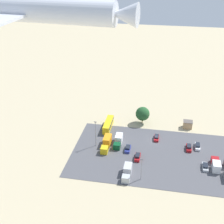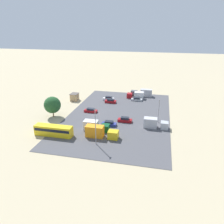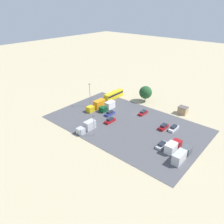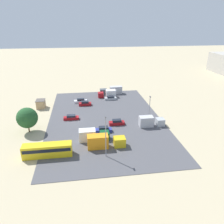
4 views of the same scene
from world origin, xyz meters
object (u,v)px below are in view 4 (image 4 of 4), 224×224
object	(u,v)px
parked_truck_1	(108,94)
parked_truck_3	(150,122)
parked_car_1	(111,98)
parked_car_3	(117,122)
parked_car_4	(71,118)
parked_truck_2	(92,135)
parked_car_2	(85,104)
parked_truck_4	(112,90)
bus	(47,150)
parked_car_5	(104,130)
parked_car_0	(81,101)
parked_truck_0	(104,142)
shed_building	(41,104)

from	to	relation	value
parked_truck_1	parked_truck_3	xyz separation A→B (m)	(28.08, 8.97, 0.08)
parked_car_1	parked_car_3	xyz separation A→B (m)	(22.48, -1.22, 0.09)
parked_car_4	parked_truck_2	bearing A→B (deg)	23.05
parked_car_2	parked_truck_4	world-z (taller)	parked_truck_4
parked_car_2	bus	bearing A→B (deg)	163.37
parked_car_2	parked_car_3	distance (m)	19.65
bus	parked_car_5	xyz separation A→B (m)	(-9.91, 13.92, -0.99)
parked_car_0	parked_car_5	xyz separation A→B (m)	(24.64, 6.09, -0.02)
parked_car_0	parked_car_3	xyz separation A→B (m)	(20.64, 10.48, 0.02)
parked_car_0	parked_car_4	world-z (taller)	parked_car_0
parked_car_1	parked_car_3	bearing A→B (deg)	176.91
parked_car_3	parked_truck_1	xyz separation A→B (m)	(-25.84, 0.60, 0.63)
bus	parked_truck_3	size ratio (longest dim) A/B	1.49
parked_car_3	parked_truck_2	bearing A→B (deg)	-44.06
parked_car_0	parked_car_1	size ratio (longest dim) A/B	1.03
parked_car_0	parked_car_2	bearing A→B (deg)	-153.82
parked_car_3	parked_truck_0	xyz separation A→B (m)	(11.94, -5.12, 0.83)
bus	parked_car_4	xyz separation A→B (m)	(-19.59, 4.71, -1.01)
parked_truck_0	parked_truck_2	distance (m)	4.73
bus	parked_truck_4	world-z (taller)	parked_truck_4
parked_car_1	parked_truck_1	distance (m)	3.48
parked_car_4	parked_car_5	xyz separation A→B (m)	(9.68, 9.21, 0.02)
parked_truck_4	parked_car_2	bearing A→B (deg)	135.67
parked_truck_2	bus	bearing A→B (deg)	-60.90
bus	parked_truck_1	size ratio (longest dim) A/B	1.56
bus	parked_car_5	distance (m)	17.11
parked_car_4	parked_car_5	world-z (taller)	parked_car_5
parked_car_0	parked_truck_1	bearing A→B (deg)	-64.90
parked_car_0	parked_car_4	xyz separation A→B (m)	(14.96, -3.12, -0.04)
parked_car_0	parked_truck_4	distance (m)	16.30
shed_building	parked_truck_0	distance (m)	35.24
parked_truck_1	parked_truck_2	bearing A→B (deg)	166.11
parked_truck_1	parked_truck_3	distance (m)	29.48
parked_car_2	parked_truck_1	bearing A→B (deg)	-48.86
parked_car_0	parked_car_1	xyz separation A→B (m)	(-1.84, 11.70, -0.07)
parked_car_1	bus	bearing A→B (deg)	151.78
shed_building	parked_truck_3	size ratio (longest dim) A/B	0.50
parked_car_4	parked_truck_4	distance (m)	29.25
shed_building	parked_car_0	bearing A→B (deg)	102.76
shed_building	parked_car_5	bearing A→B (deg)	43.21
shed_building	bus	bearing A→B (deg)	11.24
parked_car_0	parked_truck_2	world-z (taller)	parked_truck_2
shed_building	parked_car_4	xyz separation A→B (m)	(11.77, 10.94, -0.79)
bus	parked_car_1	distance (m)	41.31
bus	parked_truck_0	bearing A→B (deg)	98.44
parked_truck_1	parked_car_5	bearing A→B (deg)	170.49
parked_truck_0	parked_car_3	bearing A→B (deg)	156.78
parked_truck_2	parked_truck_0	bearing A→B (deg)	34.10
parked_car_0	parked_car_2	xyz separation A→B (m)	(3.14, 1.55, 0.03)
parked_car_4	parked_car_5	size ratio (longest dim) A/B	1.02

